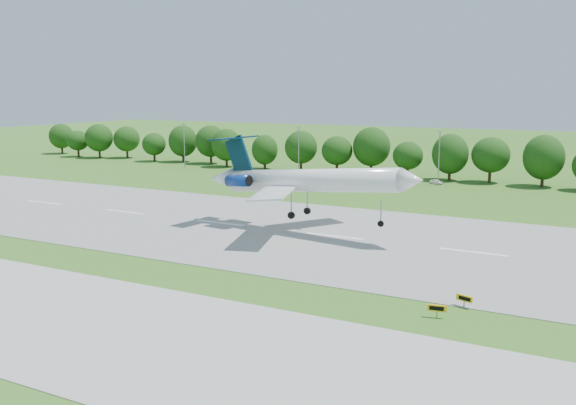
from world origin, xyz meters
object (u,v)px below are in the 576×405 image
object	(u,v)px
airliner	(300,180)
service_vehicle_a	(271,173)
taxi_sign_left	(437,308)
service_vehicle_b	(436,182)

from	to	relation	value
airliner	service_vehicle_a	world-z (taller)	airliner
airliner	taxi_sign_left	xyz separation A→B (m)	(28.04, -26.66, -7.09)
service_vehicle_a	service_vehicle_b	xyz separation A→B (m)	(40.18, 5.09, -0.07)
service_vehicle_a	taxi_sign_left	bearing A→B (deg)	-124.87
airliner	taxi_sign_left	distance (m)	39.34
service_vehicle_a	service_vehicle_b	world-z (taller)	service_vehicle_a
airliner	taxi_sign_left	size ratio (longest dim) A/B	20.65
airliner	service_vehicle_b	bearing A→B (deg)	92.58
taxi_sign_left	airliner	bearing A→B (deg)	125.97
airliner	service_vehicle_b	distance (m)	59.76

